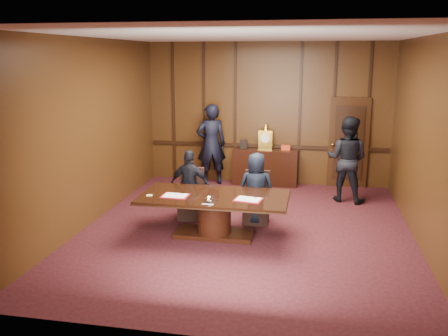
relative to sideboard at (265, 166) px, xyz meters
The scene contains 13 objects.
room 3.36m from the sideboard, 88.80° to the right, with size 7.00×7.04×3.50m.
sideboard is the anchor object (origin of this frame).
conference_table 3.69m from the sideboard, 98.21° to the right, with size 2.62×1.32×0.76m.
folder_left 4.01m from the sideboard, 107.25° to the right, with size 0.47×0.35×0.02m.
folder_right 3.82m from the sideboard, 88.39° to the right, with size 0.51×0.40×0.02m.
inkstand 4.14m from the sideboard, 97.32° to the right, with size 0.20×0.14×0.12m.
notepad 4.22m from the sideboard, 112.96° to the right, with size 0.10×0.07×0.01m, color #DED26C.
chair_left 3.02m from the sideboard, 113.06° to the right, with size 0.53×0.53×0.99m.
chair_right 2.78m from the sideboard, 87.46° to the right, with size 0.49×0.49×0.99m.
signatory_left 3.09m from the sideboard, 112.45° to the right, with size 0.81×0.34×1.39m, color black.
signatory_right 2.86m from the sideboard, 87.51° to the right, with size 0.68×0.44×1.39m, color black.
witness_left 1.45m from the sideboard, behind, with size 0.74×0.48×2.02m, color black.
witness_right 2.20m from the sideboard, 27.90° to the right, with size 0.92×0.72×1.89m, color black.
Camera 1 is at (1.15, -8.24, 3.17)m, focal length 38.00 mm.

